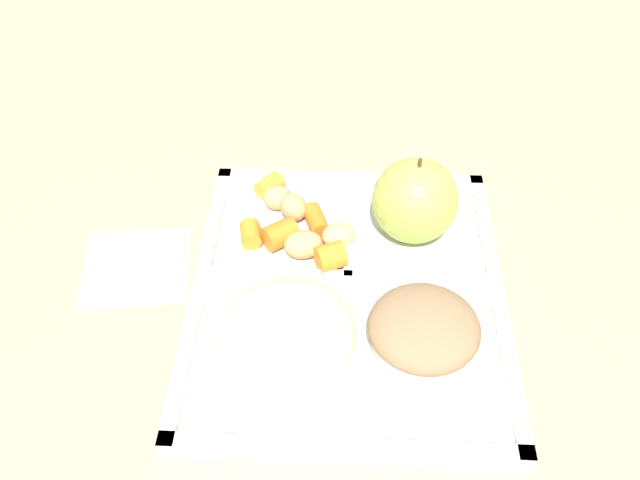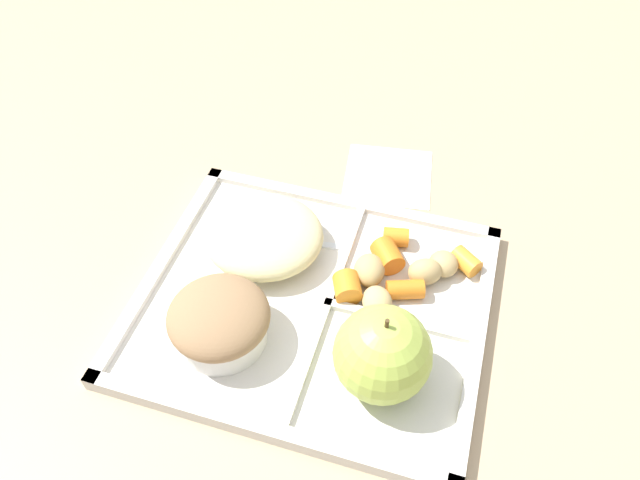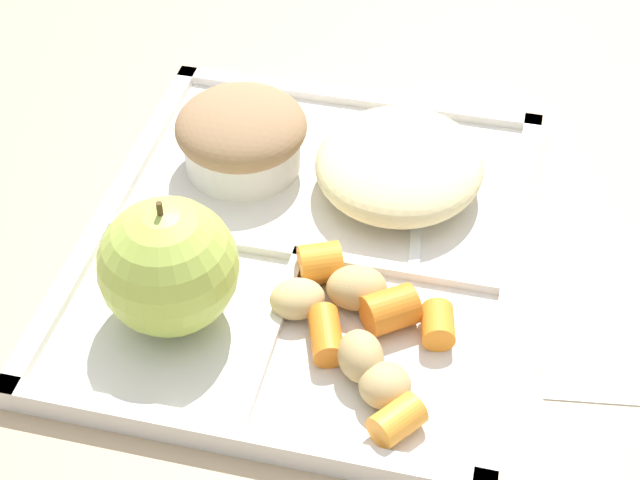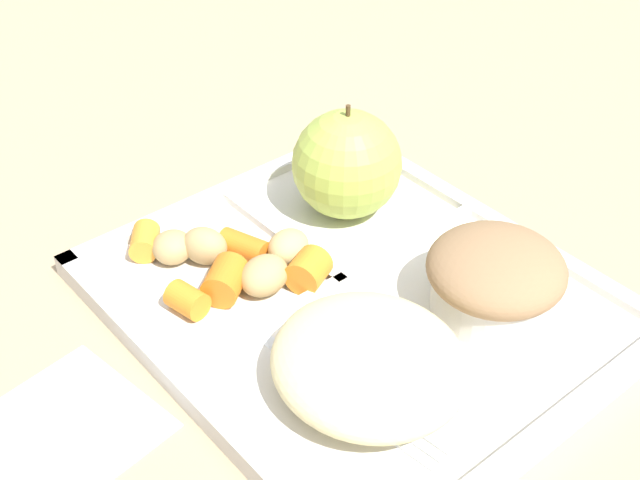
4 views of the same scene
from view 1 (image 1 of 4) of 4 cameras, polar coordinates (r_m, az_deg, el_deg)
name	(u,v)px [view 1 (image 1 of 4)]	position (r m, az deg, el deg)	size (l,w,h in m)	color
ground	(347,298)	(0.66, 2.28, -4.83)	(6.00, 6.00, 0.00)	tan
lunch_tray	(348,293)	(0.65, 2.30, -4.43)	(0.34, 0.29, 0.02)	silver
green_apple	(415,201)	(0.68, 7.88, 3.25)	(0.09, 0.09, 0.09)	#A8C14C
bran_muffin	(423,333)	(0.59, 8.55, -7.64)	(0.09, 0.09, 0.05)	silver
carrot_slice_center	(251,234)	(0.69, -5.78, 0.51)	(0.02, 0.02, 0.03)	orange
carrot_slice_tilted	(316,220)	(0.70, -0.33, 1.64)	(0.02, 0.02, 0.04)	orange
carrot_slice_large	(280,234)	(0.68, -3.32, 0.47)	(0.03, 0.03, 0.03)	orange
carrot_slice_edge	(330,257)	(0.66, 0.87, -1.40)	(0.03, 0.03, 0.03)	orange
carrot_slice_small	(269,185)	(0.74, -4.22, 4.53)	(0.02, 0.02, 0.03)	orange
potato_chunk_corner	(293,207)	(0.71, -2.23, 2.76)	(0.03, 0.03, 0.03)	tan
potato_chunk_large	(303,245)	(0.67, -1.40, -0.38)	(0.04, 0.03, 0.03)	tan
potato_chunk_golden	(339,235)	(0.68, 1.54, 0.40)	(0.03, 0.03, 0.02)	tan
potato_chunk_wedge	(278,198)	(0.73, -3.52, 3.52)	(0.03, 0.03, 0.02)	tan
egg_noodle_pile	(287,333)	(0.59, -2.72, -7.68)	(0.12, 0.12, 0.04)	beige
meatball_front	(282,334)	(0.60, -3.16, -7.74)	(0.03, 0.03, 0.03)	brown
meatball_side	(313,319)	(0.61, -0.62, -6.60)	(0.03, 0.03, 0.03)	#755B4C
meatball_center	(286,309)	(0.61, -2.82, -5.71)	(0.04, 0.04, 0.04)	#755B4C
meatball_back	(273,356)	(0.58, -3.89, -9.54)	(0.04, 0.04, 0.04)	brown
plastic_fork	(271,354)	(0.60, -4.06, -9.38)	(0.15, 0.03, 0.00)	white
paper_napkin	(136,267)	(0.71, -15.00, -2.15)	(0.10, 0.10, 0.00)	white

